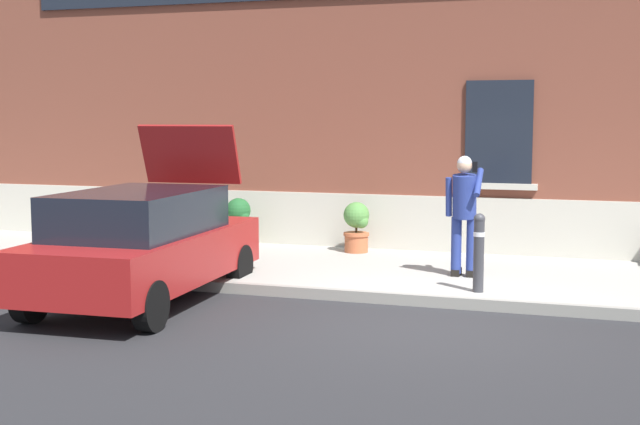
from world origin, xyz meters
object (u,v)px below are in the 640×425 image
planter_terracotta (357,226)px  person_on_phone (464,208)px  hatchback_car_red (144,243)px  bollard_near_person (479,250)px  planter_olive (239,221)px

planter_terracotta → person_on_phone: bearing=-39.4°
hatchback_car_red → bollard_near_person: size_ratio=3.95×
bollard_near_person → planter_olive: (-4.62, 2.76, -0.11)m
hatchback_car_red → person_on_phone: hatchback_car_red is taller
person_on_phone → bollard_near_person: bearing=-65.5°
bollard_near_person → person_on_phone: bearing=109.1°
planter_olive → planter_terracotta: bearing=-1.2°
bollard_near_person → planter_olive: bollard_near_person is taller
person_on_phone → planter_olive: bearing=163.2°
hatchback_car_red → planter_terracotta: 4.43m
person_on_phone → planter_terracotta: bearing=146.0°
hatchback_car_red → planter_terracotta: hatchback_car_red is taller
hatchback_car_red → planter_olive: bearing=95.8°
planter_terracotta → bollard_near_person: bearing=-48.3°
hatchback_car_red → person_on_phone: (3.85, 2.35, 0.35)m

